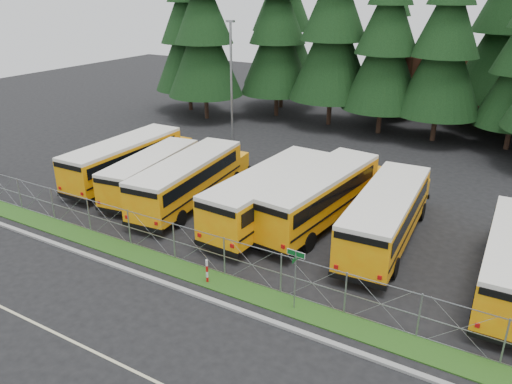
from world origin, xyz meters
TOP-DOWN VIEW (x-y plane):
  - ground at (0.00, 0.00)m, footprint 120.00×120.00m
  - curb at (0.00, -3.10)m, footprint 50.00×0.25m
  - grass_verge at (0.00, -1.70)m, footprint 50.00×1.40m
  - road_lane_line at (0.00, -8.00)m, footprint 50.00×0.12m
  - chainlink_fence at (0.00, -1.00)m, footprint 44.00×0.10m
  - brick_building at (6.00, 40.00)m, footprint 22.00×10.00m
  - bus_0 at (-13.74, 6.04)m, footprint 2.89×11.28m
  - bus_1 at (-10.74, 5.33)m, footprint 3.66×10.24m
  - bus_2 at (-7.55, 5.11)m, footprint 3.82×11.51m
  - bus_4 at (-1.90, 5.45)m, footprint 3.42×12.03m
  - bus_5 at (0.57, 6.66)m, footprint 4.04×12.10m
  - bus_6 at (4.58, 6.07)m, footprint 3.38×11.65m
  - street_sign at (3.05, -1.76)m, footprint 0.84×0.55m
  - striped_bollard at (-1.31, -1.98)m, footprint 0.11×0.11m
  - light_standard at (-12.77, 17.86)m, footprint 0.70×0.35m
  - conifer_0 at (-23.17, 25.46)m, footprint 7.17×7.17m
  - conifer_1 at (-19.44, 23.29)m, footprint 7.49×7.49m
  - conifer_2 at (-13.82, 28.01)m, footprint 7.38×7.38m
  - conifer_3 at (-7.62, 27.41)m, footprint 8.01×8.01m
  - conifer_4 at (-2.39, 26.81)m, footprint 7.20×7.20m
  - conifer_5 at (2.51, 26.92)m, footprint 7.25×7.25m
  - conifer_10 at (-15.22, 31.69)m, footprint 8.30×8.30m
  - conifer_11 at (-3.88, 33.14)m, footprint 6.42×6.42m
  - conifer_12 at (6.59, 33.95)m, footprint 8.85×8.85m

SIDE VIEW (x-z plane):
  - ground at x=0.00m, z-range 0.00..0.00m
  - road_lane_line at x=0.00m, z-range 0.00..0.01m
  - grass_verge at x=0.00m, z-range 0.00..0.06m
  - curb at x=0.00m, z-range 0.00..0.12m
  - striped_bollard at x=-1.31m, z-range 0.00..1.20m
  - chainlink_fence at x=0.00m, z-range 0.00..2.00m
  - bus_1 at x=-10.74m, z-range 0.00..2.63m
  - bus_0 at x=-13.74m, z-range 0.00..2.94m
  - bus_2 at x=-7.55m, z-range 0.00..2.96m
  - bus_6 at x=4.58m, z-range 0.00..3.02m
  - bus_5 at x=0.57m, z-range 0.00..3.11m
  - bus_4 at x=-1.90m, z-range 0.00..3.12m
  - street_sign at x=3.05m, z-range 0.63..3.44m
  - brick_building at x=6.00m, z-range 0.00..6.00m
  - light_standard at x=-12.77m, z-range 0.43..10.57m
  - conifer_11 at x=-3.88m, z-range 0.00..14.20m
  - conifer_0 at x=-23.17m, z-range 0.00..15.86m
  - conifer_4 at x=-2.39m, z-range 0.00..15.92m
  - conifer_5 at x=2.51m, z-range 0.00..16.04m
  - conifer_2 at x=-13.82m, z-range 0.00..16.33m
  - conifer_1 at x=-19.44m, z-range 0.00..16.56m
  - conifer_3 at x=-7.62m, z-range 0.00..17.72m
  - conifer_10 at x=-15.22m, z-range 0.00..18.35m
  - conifer_12 at x=6.59m, z-range 0.00..19.58m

